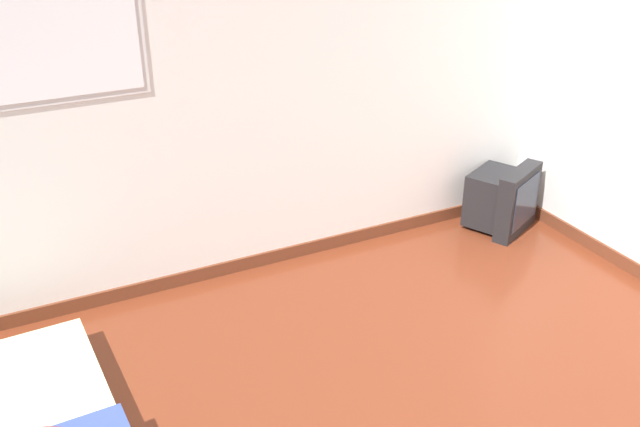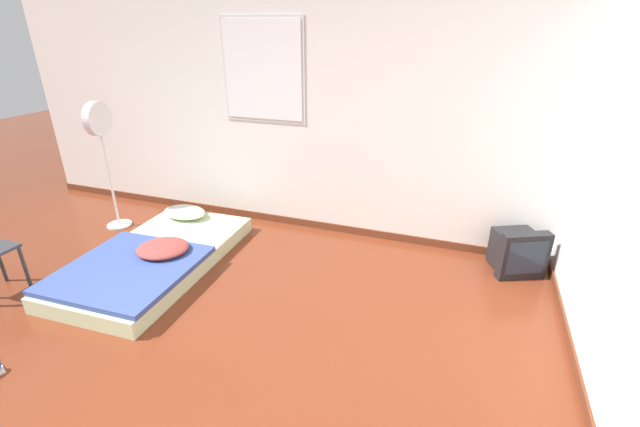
{
  "view_description": "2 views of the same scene",
  "coord_description": "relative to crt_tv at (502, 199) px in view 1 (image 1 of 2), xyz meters",
  "views": [
    {
      "loc": [
        -0.86,
        -0.93,
        2.41
      ],
      "look_at": [
        0.6,
        2.01,
        0.75
      ],
      "focal_mm": 40.0,
      "sensor_mm": 36.0,
      "label": 1
    },
    {
      "loc": [
        1.76,
        -1.58,
        2.28
      ],
      "look_at": [
        0.51,
        1.88,
        0.66
      ],
      "focal_mm": 24.0,
      "sensor_mm": 36.0,
      "label": 2
    }
  ],
  "objects": [
    {
      "name": "wall_back",
      "position": [
        -2.34,
        0.3,
        1.07
      ],
      "size": [
        7.78,
        0.08,
        2.6
      ],
      "color": "white",
      "rests_on": "ground_plane"
    },
    {
      "name": "crt_tv",
      "position": [
        0.0,
        0.0,
        0.0
      ],
      "size": [
        0.55,
        0.53,
        0.48
      ],
      "color": "black",
      "rests_on": "ground_plane"
    }
  ]
}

